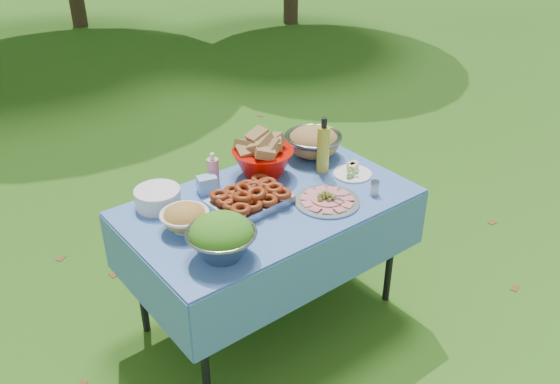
# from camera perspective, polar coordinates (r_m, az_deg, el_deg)

# --- Properties ---
(ground) EXTENTS (80.00, 80.00, 0.00)m
(ground) POSITION_cam_1_polar(r_m,az_deg,el_deg) (3.49, -0.95, -11.61)
(ground) COLOR #17390A
(ground) RESTS_ON ground
(picnic_table) EXTENTS (1.46, 0.86, 0.76)m
(picnic_table) POSITION_cam_1_polar(r_m,az_deg,el_deg) (3.24, -1.01, -6.60)
(picnic_table) COLOR #82C3FA
(picnic_table) RESTS_ON ground
(salad_bowl) EXTENTS (0.39, 0.39, 0.20)m
(salad_bowl) POSITION_cam_1_polar(r_m,az_deg,el_deg) (2.59, -5.66, -4.32)
(salad_bowl) COLOR gray
(salad_bowl) RESTS_ON picnic_table
(pasta_bowl_white) EXTENTS (0.27, 0.27, 0.13)m
(pasta_bowl_white) POSITION_cam_1_polar(r_m,az_deg,el_deg) (2.82, -9.16, -2.42)
(pasta_bowl_white) COLOR white
(pasta_bowl_white) RESTS_ON picnic_table
(plate_stack) EXTENTS (0.29, 0.29, 0.09)m
(plate_stack) POSITION_cam_1_polar(r_m,az_deg,el_deg) (3.03, -11.68, -0.54)
(plate_stack) COLOR white
(plate_stack) RESTS_ON picnic_table
(wipes_box) EXTENTS (0.11, 0.09, 0.09)m
(wipes_box) POSITION_cam_1_polar(r_m,az_deg,el_deg) (3.11, -7.03, 0.75)
(wipes_box) COLOR #97C4ED
(wipes_box) RESTS_ON picnic_table
(sanitizer_bottle) EXTENTS (0.08, 0.08, 0.18)m
(sanitizer_bottle) POSITION_cam_1_polar(r_m,az_deg,el_deg) (3.16, -6.47, 2.25)
(sanitizer_bottle) COLOR pink
(sanitizer_bottle) RESTS_ON picnic_table
(bread_bowl) EXTENTS (0.38, 0.38, 0.23)m
(bread_bowl) POSITION_cam_1_polar(r_m,az_deg,el_deg) (3.23, -1.65, 3.54)
(bread_bowl) COLOR #C80900
(bread_bowl) RESTS_ON picnic_table
(pasta_bowl_steel) EXTENTS (0.37, 0.37, 0.18)m
(pasta_bowl_steel) POSITION_cam_1_polar(r_m,az_deg,el_deg) (3.45, 3.23, 4.89)
(pasta_bowl_steel) COLOR gray
(pasta_bowl_steel) RESTS_ON picnic_table
(fried_tray) EXTENTS (0.40, 0.29, 0.09)m
(fried_tray) POSITION_cam_1_polar(r_m,az_deg,el_deg) (2.97, -2.94, -0.59)
(fried_tray) COLOR #B5B5BB
(fried_tray) RESTS_ON picnic_table
(charcuterie_platter) EXTENTS (0.40, 0.40, 0.08)m
(charcuterie_platter) POSITION_cam_1_polar(r_m,az_deg,el_deg) (3.01, 4.58, -0.36)
(charcuterie_platter) COLOR #ABAEB2
(charcuterie_platter) RESTS_ON picnic_table
(oil_bottle) EXTENTS (0.09, 0.09, 0.32)m
(oil_bottle) POSITION_cam_1_polar(r_m,az_deg,el_deg) (3.25, 4.19, 4.54)
(oil_bottle) COLOR gold
(oil_bottle) RESTS_ON picnic_table
(cheese_plate) EXTENTS (0.26, 0.26, 0.06)m
(cheese_plate) POSITION_cam_1_polar(r_m,az_deg,el_deg) (3.29, 7.00, 2.13)
(cheese_plate) COLOR white
(cheese_plate) RESTS_ON picnic_table
(shaker) EXTENTS (0.06, 0.06, 0.07)m
(shaker) POSITION_cam_1_polar(r_m,az_deg,el_deg) (3.11, 9.11, 0.42)
(shaker) COLOR silver
(shaker) RESTS_ON picnic_table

